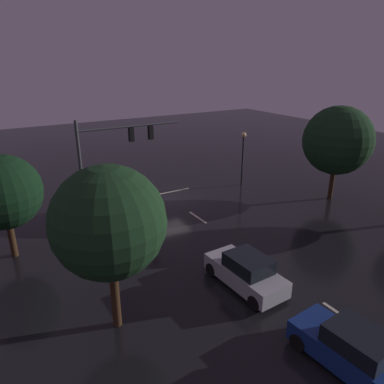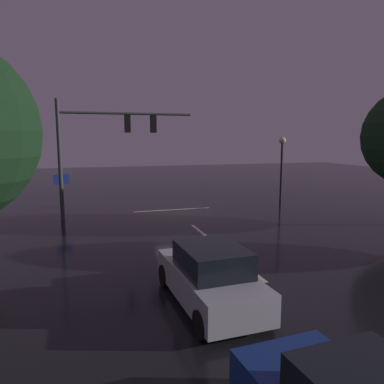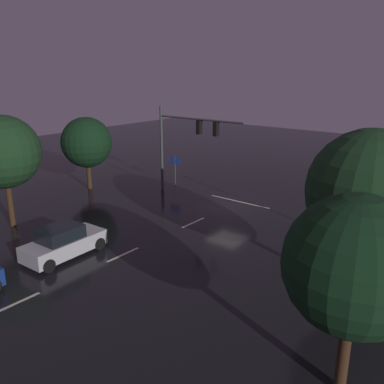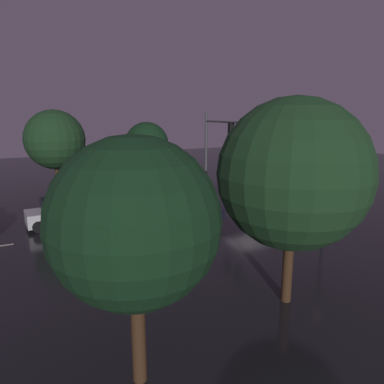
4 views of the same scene
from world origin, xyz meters
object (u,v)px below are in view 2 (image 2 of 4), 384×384
traffic_signal_assembly (104,137)px  car_approaching (210,277)px  street_lamp_left_kerb (282,158)px  route_sign (62,185)px

traffic_signal_assembly → car_approaching: bearing=99.1°
street_lamp_left_kerb → route_sign: street_lamp_left_kerb is taller
traffic_signal_assembly → route_sign: traffic_signal_assembly is taller
car_approaching → route_sign: route_sign is taller
route_sign → street_lamp_left_kerb: bearing=171.4°
traffic_signal_assembly → street_lamp_left_kerb: (-11.13, 0.44, -1.33)m
traffic_signal_assembly → street_lamp_left_kerb: 11.22m
route_sign → traffic_signal_assembly: bearing=146.5°
car_approaching → route_sign: bearing=-72.4°
traffic_signal_assembly → car_approaching: (-1.99, 12.37, -3.83)m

